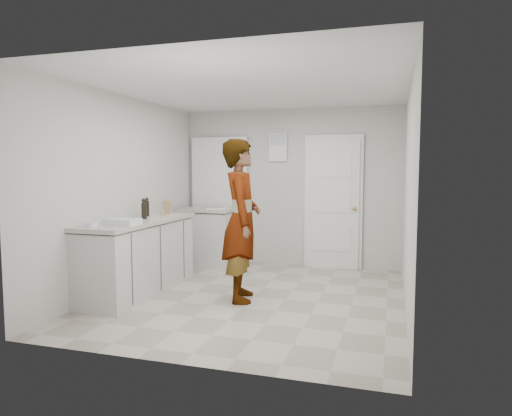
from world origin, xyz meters
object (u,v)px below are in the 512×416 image
(spice_jar, at_px, (163,213))
(egg_bowl, at_px, (91,225))
(oil_cruet_b, at_px, (147,207))
(baking_dish, at_px, (123,222))
(cake_mix_box, at_px, (167,207))
(person, at_px, (241,220))
(oil_cruet_a, at_px, (144,209))

(spice_jar, distance_m, egg_bowl, 1.28)
(spice_jar, distance_m, oil_cruet_b, 0.22)
(baking_dish, height_order, egg_bowl, baking_dish)
(oil_cruet_b, bearing_deg, spice_jar, 23.06)
(cake_mix_box, height_order, oil_cruet_b, oil_cruet_b)
(person, height_order, oil_cruet_b, person)
(baking_dish, bearing_deg, person, 23.60)
(person, height_order, egg_bowl, person)
(oil_cruet_b, xyz_separation_m, baking_dish, (0.18, -0.86, -0.09))
(person, relative_size, egg_bowl, 14.05)
(person, bearing_deg, baking_dish, 96.83)
(baking_dish, bearing_deg, oil_cruet_a, 94.58)
(oil_cruet_b, height_order, baking_dish, oil_cruet_b)
(person, relative_size, baking_dish, 5.08)
(egg_bowl, bearing_deg, spice_jar, 81.95)
(oil_cruet_a, bearing_deg, cake_mix_box, 94.54)
(cake_mix_box, bearing_deg, oil_cruet_a, -85.93)
(person, bearing_deg, egg_bowl, 104.78)
(cake_mix_box, bearing_deg, oil_cruet_b, -102.03)
(baking_dish, bearing_deg, cake_mix_box, 94.56)
(person, height_order, oil_cruet_a, person)
(person, xyz_separation_m, baking_dish, (-1.25, -0.55, 0.00))
(person, relative_size, oil_cruet_a, 7.20)
(oil_cruet_a, xyz_separation_m, baking_dish, (0.04, -0.54, -0.10))
(person, distance_m, baking_dish, 1.36)
(person, bearing_deg, cake_mix_box, 45.13)
(oil_cruet_a, bearing_deg, person, 0.11)
(oil_cruet_a, distance_m, egg_bowl, 0.89)
(person, distance_m, cake_mix_box, 1.53)
(spice_jar, relative_size, baking_dish, 0.19)
(oil_cruet_a, xyz_separation_m, egg_bowl, (-0.13, -0.87, -0.10))
(cake_mix_box, bearing_deg, person, -28.59)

